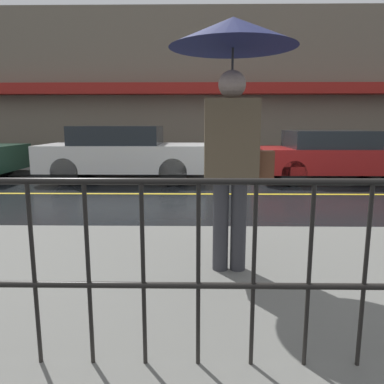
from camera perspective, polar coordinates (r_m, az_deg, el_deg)
name	(u,v)px	position (r m, az deg, el deg)	size (l,w,h in m)	color
ground_plane	(262,194)	(8.07, 10.55, -0.34)	(80.00, 80.00, 0.00)	black
sidewalk_near	(345,280)	(3.78, 22.34, -12.33)	(28.00, 3.14, 0.13)	slate
sidewalk_far	(240,169)	(12.03, 7.38, 3.57)	(28.00, 2.08, 0.13)	slate
lane_marking	(262,194)	(8.07, 10.55, -0.31)	(25.20, 0.12, 0.01)	gold
building_storefront	(238,89)	(13.15, 7.07, 15.33)	(28.00, 0.85, 5.26)	#706656
pedestrian	(233,76)	(3.36, 6.25, 17.16)	(1.09, 1.09, 2.22)	#333338
car_white	(124,153)	(9.92, -10.38, 5.94)	(4.18, 1.89, 1.42)	silver
car_red	(332,155)	(10.33, 20.54, 5.29)	(3.91, 1.87, 1.30)	maroon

